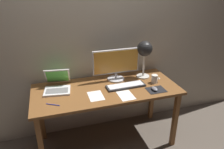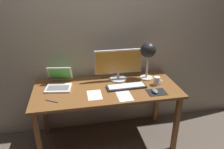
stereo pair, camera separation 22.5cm
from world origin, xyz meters
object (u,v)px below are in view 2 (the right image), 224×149
at_px(keyboard_main, 126,87).
at_px(coffee_mug, 157,81).
at_px(desk_lamp, 148,52).
at_px(laptop, 59,81).
at_px(monitor, 118,64).
at_px(pen, 51,101).
at_px(mouse, 155,91).

height_order(keyboard_main, coffee_mug, coffee_mug).
bearing_deg(desk_lamp, laptop, -179.60).
relative_size(monitor, keyboard_main, 1.25).
bearing_deg(desk_lamp, monitor, 175.89).
relative_size(laptop, pen, 2.55).
bearing_deg(mouse, laptop, 160.34).
bearing_deg(mouse, keyboard_main, 147.02).
height_order(keyboard_main, mouse, mouse).
bearing_deg(laptop, keyboard_main, -14.06).
bearing_deg(monitor, mouse, -51.17).
height_order(coffee_mug, pen, coffee_mug).
bearing_deg(desk_lamp, keyboard_main, -147.57).
xyz_separation_m(monitor, laptop, (-0.68, -0.03, -0.15)).
relative_size(desk_lamp, coffee_mug, 4.21).
bearing_deg(pen, mouse, -1.27).
relative_size(mouse, coffee_mug, 0.89).
height_order(monitor, desk_lamp, desk_lamp).
relative_size(laptop, coffee_mug, 3.33).
bearing_deg(keyboard_main, monitor, 101.89).
bearing_deg(monitor, keyboard_main, -78.11).
bearing_deg(keyboard_main, pen, -169.41).
distance_m(keyboard_main, pen, 0.81).
bearing_deg(keyboard_main, coffee_mug, -0.21).
xyz_separation_m(monitor, pen, (-0.76, -0.36, -0.20)).
bearing_deg(laptop, pen, -101.95).
distance_m(laptop, desk_lamp, 1.06).
distance_m(mouse, coffee_mug, 0.20).
height_order(monitor, coffee_mug, monitor).
distance_m(desk_lamp, coffee_mug, 0.35).
relative_size(laptop, desk_lamp, 0.79).
relative_size(monitor, laptop, 1.55).
xyz_separation_m(laptop, mouse, (1.00, -0.36, -0.04)).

